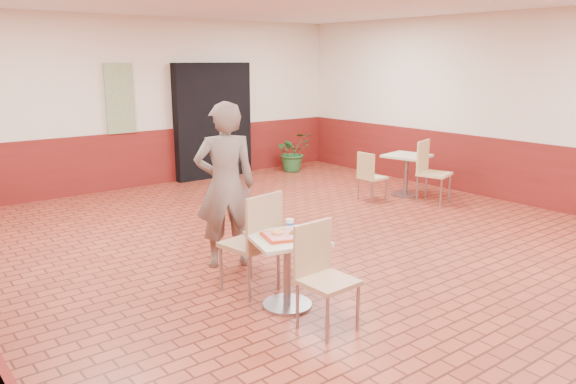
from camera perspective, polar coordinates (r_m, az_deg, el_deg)
room_shell at (r=6.33m, az=5.61°, el=6.38°), size 8.01×10.01×3.01m
wainscot_band at (r=6.53m, az=5.41°, el=-2.36°), size 8.00×10.00×1.00m
corridor_doorway at (r=11.00m, az=-7.63°, el=7.16°), size 1.60×0.22×2.20m
promo_poster at (r=10.22m, az=-16.71°, el=9.08°), size 0.50×0.03×1.20m
main_table at (r=5.21m, az=-0.07°, el=-6.91°), size 0.64×0.64×0.68m
chair_main_front at (r=4.82m, az=3.45°, el=-7.98°), size 0.44×0.44×0.92m
chair_main_back at (r=5.49m, az=-3.33°, el=-4.64°), size 0.54×0.54×1.02m
customer at (r=6.16m, az=-6.37°, el=0.65°), size 0.79×0.67×1.83m
serving_tray at (r=5.13m, az=-0.08°, el=-4.45°), size 0.43×0.33×0.03m
ring_donut at (r=5.13m, az=-1.09°, el=-4.10°), size 0.12×0.12×0.03m
long_john_donut at (r=5.15m, az=0.88°, el=-3.99°), size 0.15×0.11×0.04m
paper_cup at (r=5.27m, az=0.18°, el=-3.26°), size 0.08×0.08×0.10m
second_table at (r=9.69m, az=11.93°, el=2.40°), size 0.66×0.66×0.70m
chair_second_left at (r=9.19m, az=8.30°, el=1.82°), size 0.37×0.37×0.80m
chair_second_front at (r=9.30m, az=14.19°, el=2.35°), size 0.57×0.57×0.99m
potted_plant at (r=11.59m, az=0.50°, el=4.11°), size 0.78×0.69×0.80m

